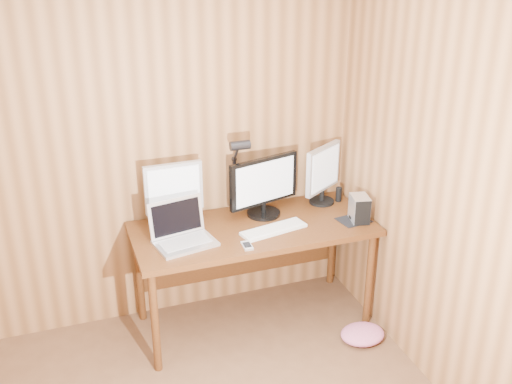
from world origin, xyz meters
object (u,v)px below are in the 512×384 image
monitor_left (174,192)px  hard_drive (360,209)px  keyboard (274,229)px  laptop (181,232)px  phone (247,246)px  monitor_center (264,186)px  monitor_right (323,173)px  mouse (354,217)px  speaker (339,194)px  desk_lamp (237,164)px  desk (250,238)px

monitor_left → hard_drive: size_ratio=2.39×
monitor_left → keyboard: (0.58, -0.30, -0.22)m
laptop → keyboard: bearing=-16.7°
monitor_left → phone: size_ratio=3.78×
laptop → hard_drive: size_ratio=2.27×
monitor_center → phone: bearing=-138.0°
monitor_right → mouse: (0.08, -0.34, -0.21)m
keyboard → hard_drive: bearing=-16.6°
keyboard → monitor_right: bearing=20.2°
monitor_center → monitor_right: (0.46, 0.05, 0.02)m
monitor_left → hard_drive: 1.24m
monitor_left → phone: bearing=-53.5°
speaker → phone: bearing=-152.9°
desk_lamp → speaker: bearing=3.0°
monitor_center → monitor_left: size_ratio=1.20×
monitor_center → monitor_left: bearing=159.9°
desk → speaker: 0.75m
keyboard → phone: keyboard is taller
monitor_left → hard_drive: monitor_left is taller
laptop → keyboard: laptop is taller
monitor_center → desk_lamp: 0.23m
laptop → desk_lamp: 0.62m
keyboard → desk: bearing=109.0°
phone → speaker: 0.95m
desk → monitor_right: bearing=12.1°
monitor_center → monitor_right: bearing=-9.0°
monitor_right → monitor_left: bearing=147.4°
monitor_left → monitor_right: 1.07m
phone → desk: bearing=71.2°
monitor_left → mouse: bearing=-17.8°
phone → monitor_center: bearing=60.5°
monitor_left → mouse: (1.15, -0.34, -0.21)m
keyboard → monitor_left: bearing=140.9°
laptop → keyboard: size_ratio=0.89×
keyboard → mouse: mouse is taller
laptop → speaker: (1.21, 0.23, -0.01)m
desk → keyboard: bearing=-59.4°
monitor_right → phone: monitor_right is taller
monitor_center → mouse: 0.65m
keyboard → speaker: bearing=13.4°
hard_drive → desk: bearing=173.9°
desk → laptop: laptop is taller
monitor_right → phone: size_ratio=3.74×
hard_drive → desk_lamp: size_ratio=0.31×
desk → monitor_right: size_ratio=3.73×
mouse → hard_drive: (0.03, -0.02, 0.07)m
monitor_center → keyboard: monitor_center is taller
hard_drive → speaker: bearing=99.1°
speaker → desk_lamp: bearing=176.0°
desk → keyboard: 0.24m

